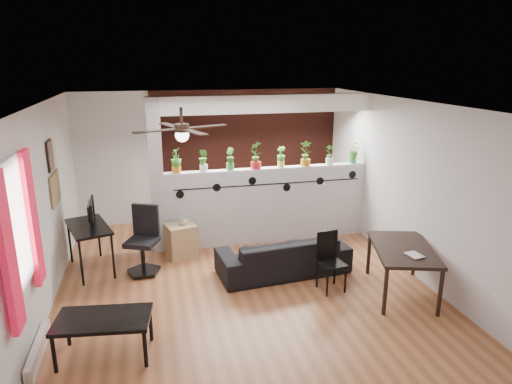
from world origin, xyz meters
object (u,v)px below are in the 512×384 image
Objects in this scene: potted_plant_2 at (230,158)px; coffee_table at (103,322)px; potted_plant_6 at (330,154)px; office_chair at (144,244)px; sofa at (283,256)px; folding_chair at (329,255)px; computer_desk at (89,230)px; potted_plant_1 at (203,159)px; cup at (183,222)px; potted_plant_3 at (256,154)px; potted_plant_7 at (353,153)px; potted_plant_0 at (176,160)px; potted_plant_4 at (281,156)px; cube_shelf at (181,241)px; potted_plant_5 at (306,152)px; ceiling_fan at (182,131)px; dining_table at (403,252)px.

potted_plant_2 is 0.36× the size of coffee_table.
potted_plant_6 reaches higher than office_chair.
folding_chair is (0.48, -0.63, 0.22)m from sofa.
potted_plant_6 is 4.24m from computer_desk.
cup is at bearing -139.97° from potted_plant_1.
potted_plant_1 is 0.90m from potted_plant_3.
office_chair reaches higher than sofa.
potted_plant_1 is at bearing -180.00° from potted_plant_3.
potted_plant_0 is at bearing 180.00° from potted_plant_7.
potted_plant_4 reaches higher than office_chair.
potted_plant_6 is 3.57m from office_chair.
cube_shelf is 0.77m from office_chair.
coffee_table is at bearing -102.27° from office_chair.
potted_plant_0 is at bearing 180.00° from potted_plant_4.
potted_plant_7 reaches higher than folding_chair.
potted_plant_5 is (1.35, 0.00, 0.04)m from potted_plant_2.
potted_plant_6 is 0.34× the size of coffee_table.
ceiling_fan reaches higher than office_chair.
potted_plant_3 reaches higher than dining_table.
potted_plant_7 reaches higher than sofa.
potted_plant_6 is at bearing 0.00° from potted_plant_1.
potted_plant_0 reaches higher than computer_desk.
cube_shelf is at bearing -169.36° from potted_plant_4.
office_chair reaches higher than folding_chair.
cube_shelf is at bearing 67.47° from coffee_table.
dining_table reaches higher than cube_shelf.
ceiling_fan is at bearing -141.67° from potted_plant_5.
potted_plant_3 is 0.26× the size of sofa.
ceiling_fan is 2.37m from potted_plant_3.
potted_plant_3 reaches higher than folding_chair.
computer_desk is (-1.38, 1.26, -1.65)m from ceiling_fan.
cup is at bearing 35.64° from office_chair.
potted_plant_2 is (0.45, 0.00, -0.00)m from potted_plant_1.
folding_chair is at bearing 16.65° from coffee_table.
potted_plant_6 is 0.98× the size of potted_plant_7.
dining_table is (0.17, -2.32, -0.93)m from potted_plant_6.
potted_plant_4 is 1.00× the size of potted_plant_6.
potted_plant_0 is 1.15× the size of potted_plant_4.
cup is at bearing -171.26° from potted_plant_5.
potted_plant_5 is 0.33× the size of dining_table.
potted_plant_5 is 0.45m from potted_plant_6.
sofa is (0.11, -1.31, -1.33)m from potted_plant_3.
cup is 0.11× the size of coffee_table.
potted_plant_3 is (1.35, -0.00, 0.03)m from potted_plant_0.
potted_plant_0 reaches higher than sofa.
potted_plant_3 is 1.87m from sofa.
computer_desk is at bearing -170.50° from potted_plant_4.
potted_plant_0 is 2.26m from potted_plant_5.
potted_plant_3 reaches higher than potted_plant_2.
cube_shelf is at bearing -38.70° from sofa.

